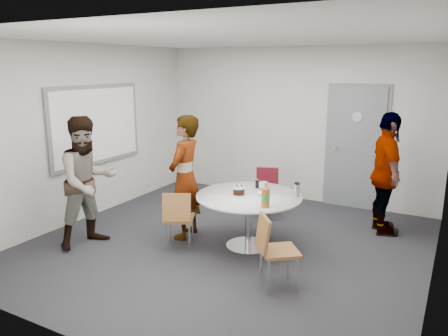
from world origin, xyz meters
The scene contains 15 objects.
floor centered at (0.00, 0.00, 0.00)m, with size 5.00×5.00×0.00m, color #242428.
ceiling centered at (0.00, 0.00, 2.70)m, with size 5.00×5.00×0.00m, color silver.
wall_back centered at (0.00, 2.50, 1.35)m, with size 5.00×5.00×0.00m, color beige.
wall_left centered at (-2.50, 0.00, 1.35)m, with size 5.00×5.00×0.00m, color beige.
wall_right centered at (2.50, 0.00, 1.35)m, with size 5.00×5.00×0.00m, color beige.
wall_front centered at (0.00, -2.50, 1.35)m, with size 5.00×5.00×0.00m, color beige.
door centered at (1.10, 2.48, 1.03)m, with size 1.02×0.17×2.12m.
whiteboard centered at (-2.46, 0.20, 1.45)m, with size 0.04×1.90×1.25m.
table centered at (0.30, 0.08, 0.62)m, with size 1.38×1.38×1.02m.
chair_near_left centered at (-0.49, -0.44, 0.48)m, with size 0.51×0.53×0.80m.
chair_near_right centered at (0.97, -0.78, 0.50)m, with size 0.57×0.56×0.82m.
chair_far centered at (-0.02, 1.36, 0.47)m, with size 0.47×0.50×0.78m.
person_main centered at (-0.66, 0.00, 0.86)m, with size 0.63×0.41×1.73m, color #A5C6EA.
person_left centered at (-1.64, -0.84, 0.87)m, with size 0.85×0.66×1.74m, color white.
person_right centered at (1.75, 1.48, 0.88)m, with size 1.03×0.43×1.75m, color black.
Camera 1 is at (2.62, -4.86, 2.37)m, focal length 35.00 mm.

